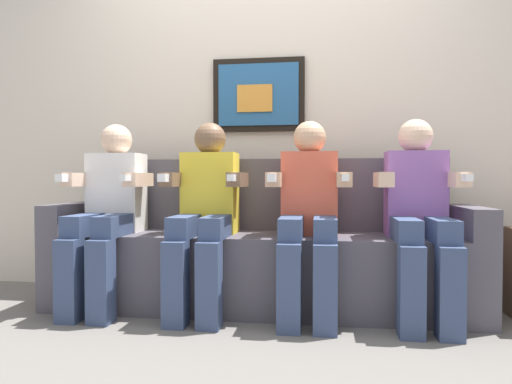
{
  "coord_description": "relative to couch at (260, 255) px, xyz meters",
  "views": [
    {
      "loc": [
        0.37,
        -2.43,
        0.77
      ],
      "look_at": [
        0.0,
        0.15,
        0.7
      ],
      "focal_mm": 32.45,
      "sensor_mm": 36.0,
      "label": 1
    }
  ],
  "objects": [
    {
      "name": "person_rightmost",
      "position": [
        0.89,
        -0.17,
        0.29
      ],
      "size": [
        0.46,
        0.56,
        1.11
      ],
      "color": "#8C59A5",
      "rests_on": "ground_plane"
    },
    {
      "name": "couch",
      "position": [
        0.0,
        0.0,
        0.0
      ],
      "size": [
        2.52,
        0.58,
        0.9
      ],
      "color": "#514C56",
      "rests_on": "ground_plane"
    },
    {
      "name": "person_leftmost",
      "position": [
        -0.89,
        -0.17,
        0.29
      ],
      "size": [
        0.46,
        0.56,
        1.11
      ],
      "color": "white",
      "rests_on": "ground_plane"
    },
    {
      "name": "person_left_center",
      "position": [
        -0.3,
        -0.17,
        0.29
      ],
      "size": [
        0.46,
        0.56,
        1.11
      ],
      "color": "yellow",
      "rests_on": "ground_plane"
    },
    {
      "name": "back_wall_assembly",
      "position": [
        -0.0,
        0.44,
        0.99
      ],
      "size": [
        4.92,
        0.1,
        2.6
      ],
      "color": "beige",
      "rests_on": "ground_plane"
    },
    {
      "name": "person_right_center",
      "position": [
        0.3,
        -0.17,
        0.29
      ],
      "size": [
        0.46,
        0.56,
        1.11
      ],
      "color": "#D8593F",
      "rests_on": "ground_plane"
    },
    {
      "name": "ground_plane",
      "position": [
        0.0,
        -0.33,
        -0.31
      ],
      "size": [
        6.4,
        6.4,
        0.0
      ],
      "primitive_type": "plane",
      "color": "#66605B"
    }
  ]
}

